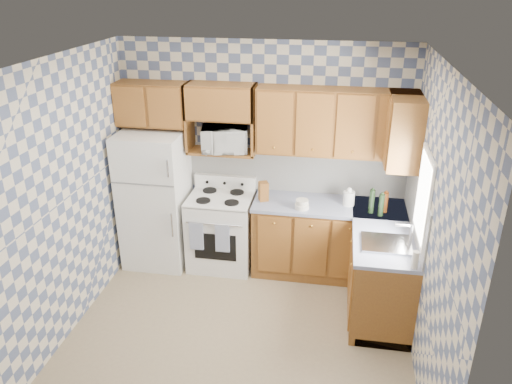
% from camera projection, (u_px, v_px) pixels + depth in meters
% --- Properties ---
extents(floor, '(3.40, 3.40, 0.00)m').
position_uv_depth(floor, '(239.00, 333.00, 5.08)').
color(floor, '#7F6B52').
rests_on(floor, ground).
extents(back_wall, '(3.40, 0.02, 2.70)m').
position_uv_depth(back_wall, '(264.00, 156.00, 5.98)').
color(back_wall, '#4B5777').
rests_on(back_wall, ground).
extents(right_wall, '(0.02, 3.20, 2.70)m').
position_uv_depth(right_wall, '(431.00, 229.00, 4.27)').
color(right_wall, '#4B5777').
rests_on(right_wall, ground).
extents(backsplash_back, '(2.60, 0.02, 0.56)m').
position_uv_depth(backsplash_back, '(297.00, 170.00, 5.97)').
color(backsplash_back, white).
rests_on(backsplash_back, back_wall).
extents(backsplash_right, '(0.02, 1.60, 0.56)m').
position_uv_depth(backsplash_right, '(416.00, 206.00, 5.06)').
color(backsplash_right, white).
rests_on(backsplash_right, right_wall).
extents(refrigerator, '(0.75, 0.70, 1.68)m').
position_uv_depth(refrigerator, '(156.00, 199.00, 6.06)').
color(refrigerator, silver).
rests_on(refrigerator, floor).
extents(stove_body, '(0.76, 0.65, 0.90)m').
position_uv_depth(stove_body, '(221.00, 232.00, 6.12)').
color(stove_body, silver).
rests_on(stove_body, floor).
extents(cooktop, '(0.76, 0.65, 0.02)m').
position_uv_depth(cooktop, '(220.00, 198.00, 5.94)').
color(cooktop, silver).
rests_on(cooktop, stove_body).
extents(backguard, '(0.76, 0.08, 0.17)m').
position_uv_depth(backguard, '(225.00, 182.00, 6.14)').
color(backguard, silver).
rests_on(backguard, cooktop).
extents(dish_towel_left, '(0.17, 0.02, 0.35)m').
position_uv_depth(dish_towel_left, '(196.00, 236.00, 5.80)').
color(dish_towel_left, navy).
rests_on(dish_towel_left, stove_body).
extents(dish_towel_right, '(0.17, 0.02, 0.35)m').
position_uv_depth(dish_towel_right, '(222.00, 238.00, 5.75)').
color(dish_towel_right, navy).
rests_on(dish_towel_right, stove_body).
extents(base_cabinets_back, '(1.75, 0.60, 0.88)m').
position_uv_depth(base_cabinets_back, '(328.00, 240.00, 5.95)').
color(base_cabinets_back, brown).
rests_on(base_cabinets_back, floor).
extents(base_cabinets_right, '(0.60, 1.60, 0.88)m').
position_uv_depth(base_cabinets_right, '(379.00, 267.00, 5.41)').
color(base_cabinets_right, brown).
rests_on(base_cabinets_right, floor).
extents(countertop_back, '(1.77, 0.63, 0.04)m').
position_uv_depth(countertop_back, '(330.00, 205.00, 5.76)').
color(countertop_back, slate).
rests_on(countertop_back, base_cabinets_back).
extents(countertop_right, '(0.63, 1.60, 0.04)m').
position_uv_depth(countertop_right, '(383.00, 229.00, 5.22)').
color(countertop_right, slate).
rests_on(countertop_right, base_cabinets_right).
extents(upper_cabinets_back, '(1.75, 0.33, 0.74)m').
position_uv_depth(upper_cabinets_back, '(336.00, 122.00, 5.50)').
color(upper_cabinets_back, brown).
rests_on(upper_cabinets_back, back_wall).
extents(upper_cabinets_fridge, '(0.82, 0.33, 0.50)m').
position_uv_depth(upper_cabinets_fridge, '(152.00, 104.00, 5.77)').
color(upper_cabinets_fridge, brown).
rests_on(upper_cabinets_fridge, back_wall).
extents(upper_cabinets_right, '(0.33, 0.70, 0.74)m').
position_uv_depth(upper_cabinets_right, '(404.00, 130.00, 5.22)').
color(upper_cabinets_right, brown).
rests_on(upper_cabinets_right, right_wall).
extents(microwave_shelf, '(0.80, 0.33, 0.03)m').
position_uv_depth(microwave_shelf, '(222.00, 151.00, 5.86)').
color(microwave_shelf, brown).
rests_on(microwave_shelf, back_wall).
extents(microwave, '(0.59, 0.45, 0.29)m').
position_uv_depth(microwave, '(224.00, 139.00, 5.78)').
color(microwave, silver).
rests_on(microwave, microwave_shelf).
extents(sink, '(0.48, 0.40, 0.03)m').
position_uv_depth(sink, '(386.00, 244.00, 4.90)').
color(sink, '#B7B7BC').
rests_on(sink, countertop_right).
extents(window, '(0.02, 0.66, 0.86)m').
position_uv_depth(window, '(424.00, 197.00, 4.64)').
color(window, white).
rests_on(window, right_wall).
extents(bottle_0, '(0.06, 0.06, 0.27)m').
position_uv_depth(bottle_0, '(372.00, 201.00, 5.49)').
color(bottle_0, black).
rests_on(bottle_0, countertop_back).
extents(bottle_1, '(0.06, 0.06, 0.25)m').
position_uv_depth(bottle_1, '(381.00, 205.00, 5.42)').
color(bottle_1, black).
rests_on(bottle_1, countertop_back).
extents(bottle_2, '(0.06, 0.06, 0.23)m').
position_uv_depth(bottle_2, '(385.00, 202.00, 5.51)').
color(bottle_2, '#4E240B').
rests_on(bottle_2, countertop_back).
extents(knife_block, '(0.14, 0.14, 0.23)m').
position_uv_depth(knife_block, '(263.00, 191.00, 5.80)').
color(knife_block, brown).
rests_on(knife_block, countertop_back).
extents(electric_kettle, '(0.13, 0.13, 0.17)m').
position_uv_depth(electric_kettle, '(349.00, 198.00, 5.69)').
color(electric_kettle, silver).
rests_on(electric_kettle, countertop_back).
extents(food_containers, '(0.16, 0.16, 0.11)m').
position_uv_depth(food_containers, '(302.00, 204.00, 5.61)').
color(food_containers, beige).
rests_on(food_containers, countertop_back).
extents(soap_bottle, '(0.06, 0.06, 0.17)m').
position_uv_depth(soap_bottle, '(415.00, 260.00, 4.47)').
color(soap_bottle, beige).
rests_on(soap_bottle, countertop_right).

